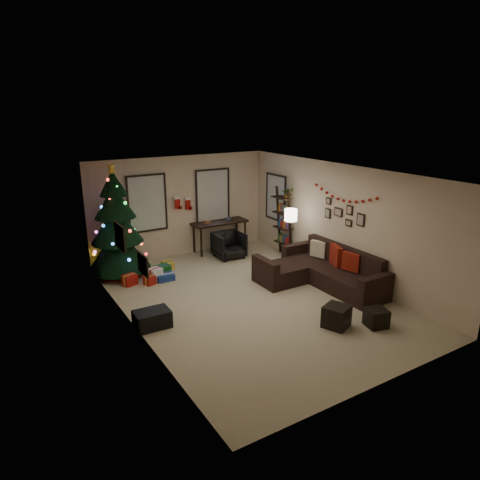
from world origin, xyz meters
The scene contains 29 objects.
floor centered at (0.00, 0.00, 0.00)m, with size 7.00×7.00×0.00m, color tan.
ceiling centered at (0.00, 0.00, 2.70)m, with size 7.00×7.00×0.00m, color white.
wall_back centered at (0.00, 3.50, 1.35)m, with size 5.00×5.00×0.00m, color beige.
wall_front centered at (0.00, -3.50, 1.35)m, with size 5.00×5.00×0.00m, color beige.
wall_left centered at (-2.50, 0.00, 1.35)m, with size 7.00×7.00×0.00m, color beige.
wall_right centered at (2.50, 0.00, 1.35)m, with size 7.00×7.00×0.00m, color beige.
window_back_left centered at (-0.95, 3.47, 1.55)m, with size 1.05×0.06×1.50m.
window_back_right centered at (0.95, 3.47, 1.55)m, with size 1.05×0.06×1.50m.
window_right_wall centered at (2.47, 2.55, 1.50)m, with size 0.06×0.90×1.30m.
christmas_tree centered at (-1.93, 2.93, 1.15)m, with size 1.49×1.49×2.77m.
presents centered at (-1.41, 2.23, 0.12)m, with size 1.50×1.01×0.30m.
sofa centered at (1.84, -0.12, 0.28)m, with size 1.89×2.74×0.87m.
pillow_red_a centered at (2.21, -0.68, 0.64)m, with size 0.11×0.41×0.41m, color maroon.
pillow_red_b centered at (2.21, -0.19, 0.64)m, with size 0.13×0.47×0.47m, color maroon.
pillow_cream centered at (2.21, 0.42, 0.63)m, with size 0.11×0.39×0.39m, color beige.
ottoman_near centered at (0.72, -1.83, 0.21)m, with size 0.43×0.43×0.41m, color black.
ottoman_far centered at (1.36, -2.21, 0.17)m, with size 0.37×0.37×0.35m, color black.
desk centered at (1.03, 3.22, 0.75)m, with size 1.58×0.57×0.85m.
desk_chair centered at (0.95, 2.57, 0.35)m, with size 0.69×0.64×0.71m, color black.
bookshelf centered at (2.30, 1.96, 0.92)m, with size 0.30×0.56×1.90m.
potted_plant centered at (2.30, 1.80, 1.80)m, with size 0.43×0.37×0.48m, color #4C4C4C.
floor_lamp centered at (1.95, 1.20, 1.25)m, with size 0.32×0.32×1.49m.
art_map centered at (-2.48, 0.70, 1.60)m, with size 0.04×0.60×0.50m.
art_abstract centered at (-2.48, -0.55, 1.45)m, with size 0.04×0.45×0.35m.
gallery centered at (2.48, -0.07, 1.57)m, with size 0.03×1.25×0.54m.
garland centered at (2.45, -0.07, 2.00)m, with size 0.08×1.90×0.30m, color #A5140C, non-canonical shape.
stocking_left centered at (-0.14, 3.38, 1.50)m, with size 0.20×0.05×0.36m.
stocking_right centered at (0.19, 3.44, 1.43)m, with size 0.20×0.05×0.36m.
storage_bin centered at (-2.22, -0.07, 0.16)m, with size 0.66×0.44×0.33m, color black.
Camera 1 is at (-4.63, -7.16, 3.96)m, focal length 32.71 mm.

